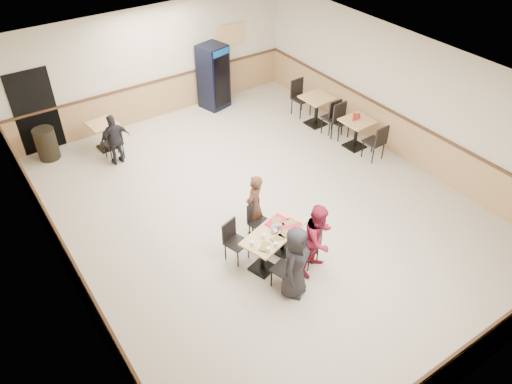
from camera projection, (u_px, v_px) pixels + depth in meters
ground at (261, 209)px, 10.64m from camera, size 10.00×10.00×0.00m
room_shell at (262, 115)px, 12.75m from camera, size 10.00×10.00×10.00m
main_table at (273, 242)px, 9.19m from camera, size 1.39×0.97×0.67m
main_chairs at (272, 244)px, 9.17m from camera, size 1.50×1.74×0.85m
diner_woman_left at (295, 262)px, 8.40m from camera, size 0.83×0.76×1.43m
diner_woman_right at (318, 239)px, 8.84m from camera, size 0.84×0.74×1.46m
diner_man_opposite at (254, 205)px, 9.68m from camera, size 0.59×0.52×1.35m
lone_diner at (115, 140)px, 11.67m from camera, size 0.77×0.36×1.28m
tabletop_clutter at (278, 230)px, 9.06m from camera, size 1.11×0.77×0.12m
side_table_near at (357, 129)px, 12.31m from camera, size 0.73×0.73×0.76m
side_table_near_chair_south at (374, 141)px, 11.92m from camera, size 0.46×0.46×0.96m
side_table_near_chair_north at (340, 120)px, 12.72m from camera, size 0.46×0.46×0.96m
side_table_far at (317, 106)px, 13.20m from camera, size 0.78×0.78×0.80m
side_table_far_chair_south at (333, 117)px, 12.80m from camera, size 0.49×0.49×1.02m
side_table_far_chair_north at (302, 98)px, 13.64m from camera, size 0.49×0.49×1.02m
condiment_caddy at (356, 117)px, 12.12m from camera, size 0.23×0.06×0.20m
back_table at (104, 132)px, 12.30m from camera, size 0.71×0.71×0.70m
back_table_chair_lone at (113, 142)px, 11.94m from camera, size 0.45×0.45×0.89m
pepsi_cooler at (214, 77)px, 13.81m from camera, size 0.82×0.82×1.80m
trash_bin at (47, 144)px, 11.98m from camera, size 0.50×0.50×0.79m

